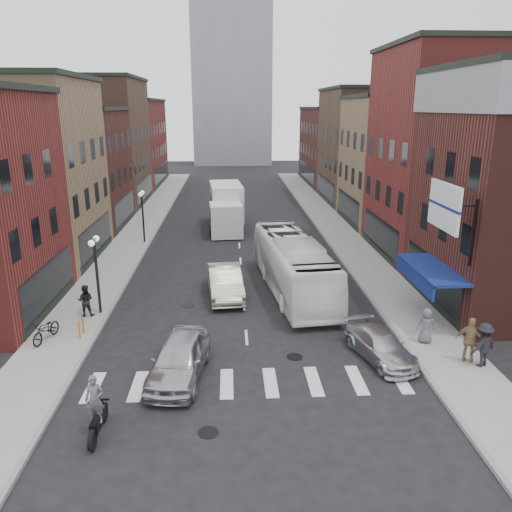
# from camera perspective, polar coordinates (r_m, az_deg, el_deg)

# --- Properties ---
(ground) EXTENTS (160.00, 160.00, 0.00)m
(ground) POSITION_cam_1_polar(r_m,az_deg,el_deg) (22.59, -1.01, -10.39)
(ground) COLOR black
(ground) RESTS_ON ground
(sidewalk_left) EXTENTS (3.00, 74.00, 0.15)m
(sidewalk_left) POSITION_cam_1_polar(r_m,az_deg,el_deg) (44.02, -13.20, 2.84)
(sidewalk_left) COLOR gray
(sidewalk_left) RESTS_ON ground
(sidewalk_right) EXTENTS (3.00, 74.00, 0.15)m
(sidewalk_right) POSITION_cam_1_polar(r_m,az_deg,el_deg) (44.28, 9.03, 3.16)
(sidewalk_right) COLOR gray
(sidewalk_right) RESTS_ON ground
(curb_left) EXTENTS (0.20, 74.00, 0.16)m
(curb_left) POSITION_cam_1_polar(r_m,az_deg,el_deg) (43.80, -11.26, 2.79)
(curb_left) COLOR gray
(curb_left) RESTS_ON ground
(curb_right) EXTENTS (0.20, 74.00, 0.16)m
(curb_right) POSITION_cam_1_polar(r_m,az_deg,el_deg) (44.01, 7.11, 3.05)
(curb_right) COLOR gray
(curb_right) RESTS_ON ground
(crosswalk_stripes) EXTENTS (12.00, 2.20, 0.01)m
(crosswalk_stripes) POSITION_cam_1_polar(r_m,az_deg,el_deg) (19.97, -0.69, -14.31)
(crosswalk_stripes) COLOR silver
(crosswalk_stripes) RESTS_ON ground
(bldg_left_mid_a) EXTENTS (10.30, 10.20, 12.30)m
(bldg_left_mid_a) POSITION_cam_1_polar(r_m,az_deg,el_deg) (37.22, -25.96, 8.67)
(bldg_left_mid_a) COLOR #9B7B55
(bldg_left_mid_a) RESTS_ON ground
(bldg_left_mid_b) EXTENTS (10.30, 10.20, 10.30)m
(bldg_left_mid_b) POSITION_cam_1_polar(r_m,az_deg,el_deg) (46.65, -21.17, 9.27)
(bldg_left_mid_b) COLOR #451D18
(bldg_left_mid_b) RESTS_ON ground
(bldg_left_far_a) EXTENTS (10.30, 12.20, 13.30)m
(bldg_left_far_a) POSITION_cam_1_polar(r_m,az_deg,el_deg) (57.05, -17.98, 12.26)
(bldg_left_far_a) COLOR brown
(bldg_left_far_a) RESTS_ON ground
(bldg_left_far_b) EXTENTS (10.30, 16.20, 11.30)m
(bldg_left_far_b) POSITION_cam_1_polar(r_m,az_deg,el_deg) (70.72, -15.06, 12.39)
(bldg_left_far_b) COLOR maroon
(bldg_left_far_b) RESTS_ON ground
(bldg_right_mid_a) EXTENTS (10.30, 10.20, 14.30)m
(bldg_right_mid_a) POSITION_cam_1_polar(r_m,az_deg,el_deg) (37.66, 21.98, 10.74)
(bldg_right_mid_a) COLOR maroon
(bldg_right_mid_a) RESTS_ON ground
(bldg_right_mid_b) EXTENTS (10.30, 10.20, 11.30)m
(bldg_right_mid_b) POSITION_cam_1_polar(r_m,az_deg,el_deg) (47.03, 16.73, 10.35)
(bldg_right_mid_b) COLOR #9B7B55
(bldg_right_mid_b) RESTS_ON ground
(bldg_right_far_a) EXTENTS (10.30, 12.20, 12.30)m
(bldg_right_far_a) POSITION_cam_1_polar(r_m,az_deg,el_deg) (57.43, 13.11, 12.15)
(bldg_right_far_a) COLOR brown
(bldg_right_far_a) RESTS_ON ground
(bldg_right_far_b) EXTENTS (10.30, 16.20, 10.30)m
(bldg_right_far_b) POSITION_cam_1_polar(r_m,az_deg,el_deg) (71.04, 9.96, 12.31)
(bldg_right_far_b) COLOR #451D18
(bldg_right_far_b) RESTS_ON ground
(awning_blue) EXTENTS (1.80, 5.00, 0.78)m
(awning_blue) POSITION_cam_1_polar(r_m,az_deg,el_deg) (25.72, 19.04, -1.57)
(awning_blue) COLOR navy
(awning_blue) RESTS_ON ground
(billboard_sign) EXTENTS (1.52, 3.00, 3.70)m
(billboard_sign) POSITION_cam_1_polar(r_m,az_deg,el_deg) (22.96, 20.89, 5.18)
(billboard_sign) COLOR black
(billboard_sign) RESTS_ON ground
(distant_tower) EXTENTS (14.00, 14.00, 50.00)m
(distant_tower) POSITION_cam_1_polar(r_m,az_deg,el_deg) (99.20, -2.87, 25.21)
(distant_tower) COLOR #9399A0
(distant_tower) RESTS_ON ground
(streetlamp_near) EXTENTS (0.32, 1.22, 4.11)m
(streetlamp_near) POSITION_cam_1_polar(r_m,az_deg,el_deg) (26.09, -17.84, -0.55)
(streetlamp_near) COLOR black
(streetlamp_near) RESTS_ON ground
(streetlamp_far) EXTENTS (0.32, 1.22, 4.11)m
(streetlamp_far) POSITION_cam_1_polar(r_m,az_deg,el_deg) (39.39, -12.87, 5.49)
(streetlamp_far) COLOR black
(streetlamp_far) RESTS_ON ground
(bike_rack) EXTENTS (0.08, 0.68, 0.80)m
(bike_rack) POSITION_cam_1_polar(r_m,az_deg,el_deg) (24.51, -19.36, -7.71)
(bike_rack) COLOR #D8590C
(bike_rack) RESTS_ON sidewalk_left
(box_truck) EXTENTS (3.09, 8.83, 3.77)m
(box_truck) POSITION_cam_1_polar(r_m,az_deg,el_deg) (43.57, -3.43, 5.52)
(box_truck) COLOR silver
(box_truck) RESTS_ON ground
(motorcycle_rider) EXTENTS (0.60, 2.15, 2.19)m
(motorcycle_rider) POSITION_cam_1_polar(r_m,az_deg,el_deg) (17.47, -17.82, -16.22)
(motorcycle_rider) COLOR black
(motorcycle_rider) RESTS_ON ground
(transit_bus) EXTENTS (3.91, 11.65, 3.18)m
(transit_bus) POSITION_cam_1_polar(r_m,az_deg,el_deg) (28.64, 4.25, -1.02)
(transit_bus) COLOR white
(transit_bus) RESTS_ON ground
(sedan_left_near) EXTENTS (2.55, 5.02, 1.64)m
(sedan_left_near) POSITION_cam_1_polar(r_m,az_deg,el_deg) (20.16, -8.78, -11.52)
(sedan_left_near) COLOR #B4B4B9
(sedan_left_near) RESTS_ON ground
(sedan_left_far) EXTENTS (2.24, 5.25, 1.68)m
(sedan_left_far) POSITION_cam_1_polar(r_m,az_deg,el_deg) (28.09, -3.56, -2.98)
(sedan_left_far) COLOR beige
(sedan_left_far) RESTS_ON ground
(curb_car) EXTENTS (2.69, 4.42, 1.20)m
(curb_car) POSITION_cam_1_polar(r_m,az_deg,el_deg) (22.02, 14.04, -9.94)
(curb_car) COLOR #B6B5BA
(curb_car) RESTS_ON ground
(parked_bicycle) EXTENTS (1.13, 2.03, 1.01)m
(parked_bicycle) POSITION_cam_1_polar(r_m,az_deg,el_deg) (24.55, -22.86, -7.80)
(parked_bicycle) COLOR black
(parked_bicycle) RESTS_ON sidewalk_left
(ped_left_solo) EXTENTS (0.79, 0.46, 1.63)m
(ped_left_solo) POSITION_cam_1_polar(r_m,az_deg,el_deg) (26.52, -18.92, -4.82)
(ped_left_solo) COLOR black
(ped_left_solo) RESTS_ON sidewalk_left
(ped_right_a) EXTENTS (1.34, 1.03, 1.86)m
(ped_right_a) POSITION_cam_1_polar(r_m,az_deg,el_deg) (22.38, 24.57, -9.22)
(ped_right_a) COLOR black
(ped_right_a) RESTS_ON sidewalk_right
(ped_right_b) EXTENTS (1.28, 1.09, 1.96)m
(ped_right_b) POSITION_cam_1_polar(r_m,az_deg,el_deg) (22.45, 23.31, -8.83)
(ped_right_b) COLOR olive
(ped_right_b) RESTS_ON sidewalk_right
(ped_right_c) EXTENTS (0.87, 0.65, 1.62)m
(ped_right_c) POSITION_cam_1_polar(r_m,az_deg,el_deg) (23.61, 18.86, -7.53)
(ped_right_c) COLOR #595B60
(ped_right_c) RESTS_ON sidewalk_right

